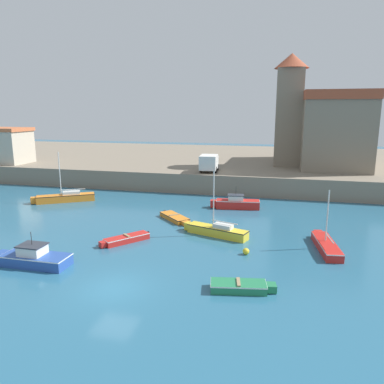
{
  "coord_description": "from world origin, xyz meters",
  "views": [
    {
      "loc": [
        9.41,
        -18.72,
        10.34
      ],
      "look_at": [
        0.31,
        18.22,
        2.0
      ],
      "focal_mm": 35.0,
      "sensor_mm": 36.0,
      "label": 1
    }
  ],
  "objects_px": {
    "sailboat_yellow_7": "(217,230)",
    "truck_on_quay": "(209,162)",
    "motorboat_blue_4": "(34,258)",
    "sailboat_red_2": "(326,245)",
    "motorboat_red_5": "(236,203)",
    "harbor_shed_near_wharf": "(2,145)",
    "dinghy_orange_0": "(175,217)",
    "mooring_buoy": "(246,251)",
    "sailboat_orange_6": "(65,197)",
    "dinghy_green_3": "(241,286)",
    "church": "(327,126)",
    "dinghy_red_1": "(126,239)"
  },
  "relations": [
    {
      "from": "harbor_shed_near_wharf",
      "to": "church",
      "type": "bearing_deg",
      "value": 11.65
    },
    {
      "from": "dinghy_red_1",
      "to": "truck_on_quay",
      "type": "relative_size",
      "value": 0.85
    },
    {
      "from": "church",
      "to": "dinghy_red_1",
      "type": "bearing_deg",
      "value": -119.39
    },
    {
      "from": "sailboat_orange_6",
      "to": "sailboat_yellow_7",
      "type": "xyz_separation_m",
      "value": [
        19.09,
        -7.64,
        -0.03
      ]
    },
    {
      "from": "sailboat_red_2",
      "to": "sailboat_orange_6",
      "type": "relative_size",
      "value": 0.9
    },
    {
      "from": "sailboat_orange_6",
      "to": "harbor_shed_near_wharf",
      "type": "distance_m",
      "value": 20.86
    },
    {
      "from": "dinghy_green_3",
      "to": "church",
      "type": "height_order",
      "value": "church"
    },
    {
      "from": "dinghy_orange_0",
      "to": "church",
      "type": "height_order",
      "value": "church"
    },
    {
      "from": "sailboat_orange_6",
      "to": "sailboat_yellow_7",
      "type": "distance_m",
      "value": 20.57
    },
    {
      "from": "motorboat_blue_4",
      "to": "sailboat_yellow_7",
      "type": "xyz_separation_m",
      "value": [
        11.04,
        8.99,
        -0.06
      ]
    },
    {
      "from": "dinghy_green_3",
      "to": "sailboat_orange_6",
      "type": "bearing_deg",
      "value": 142.56
    },
    {
      "from": "motorboat_blue_4",
      "to": "dinghy_red_1",
      "type": "bearing_deg",
      "value": 53.31
    },
    {
      "from": "sailboat_red_2",
      "to": "harbor_shed_near_wharf",
      "type": "distance_m",
      "value": 49.23
    },
    {
      "from": "dinghy_red_1",
      "to": "dinghy_green_3",
      "type": "height_order",
      "value": "dinghy_red_1"
    },
    {
      "from": "church",
      "to": "harbor_shed_near_wharf",
      "type": "relative_size",
      "value": 2.26
    },
    {
      "from": "sailboat_red_2",
      "to": "harbor_shed_near_wharf",
      "type": "height_order",
      "value": "harbor_shed_near_wharf"
    },
    {
      "from": "dinghy_green_3",
      "to": "mooring_buoy",
      "type": "distance_m",
      "value": 5.71
    },
    {
      "from": "sailboat_red_2",
      "to": "truck_on_quay",
      "type": "xyz_separation_m",
      "value": [
        -12.84,
        18.97,
        3.35
      ]
    },
    {
      "from": "sailboat_yellow_7",
      "to": "harbor_shed_near_wharf",
      "type": "height_order",
      "value": "harbor_shed_near_wharf"
    },
    {
      "from": "mooring_buoy",
      "to": "truck_on_quay",
      "type": "bearing_deg",
      "value": 108.2
    },
    {
      "from": "motorboat_red_5",
      "to": "sailboat_orange_6",
      "type": "xyz_separation_m",
      "value": [
        -19.54,
        -1.78,
        -0.07
      ]
    },
    {
      "from": "motorboat_red_5",
      "to": "truck_on_quay",
      "type": "bearing_deg",
      "value": 119.14
    },
    {
      "from": "dinghy_orange_0",
      "to": "sailboat_yellow_7",
      "type": "relative_size",
      "value": 0.66
    },
    {
      "from": "dinghy_orange_0",
      "to": "truck_on_quay",
      "type": "relative_size",
      "value": 0.86
    },
    {
      "from": "dinghy_green_3",
      "to": "motorboat_red_5",
      "type": "xyz_separation_m",
      "value": [
        -2.64,
        18.77,
        0.3
      ]
    },
    {
      "from": "harbor_shed_near_wharf",
      "to": "sailboat_yellow_7",
      "type": "bearing_deg",
      "value": -27.09
    },
    {
      "from": "mooring_buoy",
      "to": "harbor_shed_near_wharf",
      "type": "xyz_separation_m",
      "value": [
        -39.08,
        22.18,
        4.92
      ]
    },
    {
      "from": "harbor_shed_near_wharf",
      "to": "sailboat_red_2",
      "type": "bearing_deg",
      "value": -23.71
    },
    {
      "from": "dinghy_red_1",
      "to": "dinghy_green_3",
      "type": "distance_m",
      "value": 11.59
    },
    {
      "from": "sailboat_red_2",
      "to": "sailboat_yellow_7",
      "type": "distance_m",
      "value": 8.68
    },
    {
      "from": "sailboat_red_2",
      "to": "sailboat_orange_6",
      "type": "xyz_separation_m",
      "value": [
        -27.7,
        8.8,
        0.14
      ]
    },
    {
      "from": "motorboat_blue_4",
      "to": "truck_on_quay",
      "type": "bearing_deg",
      "value": 75.74
    },
    {
      "from": "dinghy_orange_0",
      "to": "harbor_shed_near_wharf",
      "type": "height_order",
      "value": "harbor_shed_near_wharf"
    },
    {
      "from": "motorboat_red_5",
      "to": "sailboat_yellow_7",
      "type": "relative_size",
      "value": 0.92
    },
    {
      "from": "sailboat_yellow_7",
      "to": "truck_on_quay",
      "type": "relative_size",
      "value": 1.31
    },
    {
      "from": "dinghy_orange_0",
      "to": "sailboat_red_2",
      "type": "relative_size",
      "value": 0.65
    },
    {
      "from": "dinghy_green_3",
      "to": "sailboat_orange_6",
      "type": "relative_size",
      "value": 0.61
    },
    {
      "from": "motorboat_red_5",
      "to": "motorboat_blue_4",
      "type": "bearing_deg",
      "value": -121.97
    },
    {
      "from": "dinghy_green_3",
      "to": "harbor_shed_near_wharf",
      "type": "relative_size",
      "value": 0.49
    },
    {
      "from": "dinghy_green_3",
      "to": "motorboat_blue_4",
      "type": "relative_size",
      "value": 0.73
    },
    {
      "from": "motorboat_red_5",
      "to": "harbor_shed_near_wharf",
      "type": "bearing_deg",
      "value": 166.04
    },
    {
      "from": "dinghy_orange_0",
      "to": "motorboat_blue_4",
      "type": "relative_size",
      "value": 0.7
    },
    {
      "from": "dinghy_green_3",
      "to": "church",
      "type": "bearing_deg",
      "value": 78.13
    },
    {
      "from": "sailboat_red_2",
      "to": "motorboat_blue_4",
      "type": "height_order",
      "value": "sailboat_red_2"
    },
    {
      "from": "motorboat_red_5",
      "to": "church",
      "type": "xyz_separation_m",
      "value": [
        10.55,
        18.87,
        7.49
      ]
    },
    {
      "from": "motorboat_blue_4",
      "to": "truck_on_quay",
      "type": "height_order",
      "value": "truck_on_quay"
    },
    {
      "from": "motorboat_red_5",
      "to": "mooring_buoy",
      "type": "distance_m",
      "value": 13.28
    },
    {
      "from": "dinghy_green_3",
      "to": "harbor_shed_near_wharf",
      "type": "distance_m",
      "value": 48.47
    },
    {
      "from": "dinghy_red_1",
      "to": "dinghy_green_3",
      "type": "relative_size",
      "value": 0.95
    },
    {
      "from": "dinghy_red_1",
      "to": "harbor_shed_near_wharf",
      "type": "xyz_separation_m",
      "value": [
        -29.46,
        21.83,
        4.89
      ]
    }
  ]
}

